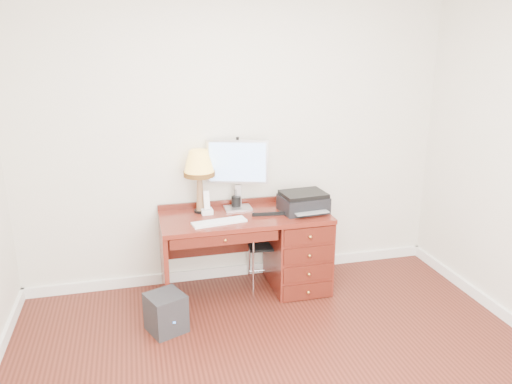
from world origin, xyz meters
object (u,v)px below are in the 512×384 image
object	(u,v)px
monitor	(237,166)
phone	(207,207)
leg_lamp	(199,167)
desk	(279,246)
printer	(303,202)
chair	(269,240)
equipment_box	(166,313)

from	to	relation	value
monitor	phone	bearing A→B (deg)	-144.05
leg_lamp	desk	bearing A→B (deg)	-13.46
printer	desk	bearing A→B (deg)	166.33
monitor	chair	world-z (taller)	monitor
desk	chair	bearing A→B (deg)	156.38
desk	leg_lamp	distance (m)	1.04
desk	phone	world-z (taller)	phone
chair	equipment_box	bearing A→B (deg)	-144.95
desk	phone	distance (m)	0.77
desk	leg_lamp	xyz separation A→B (m)	(-0.69, 0.17, 0.76)
phone	desk	bearing A→B (deg)	-11.66
chair	phone	bearing A→B (deg)	179.56
monitor	phone	distance (m)	0.46
phone	equipment_box	size ratio (longest dim) A/B	0.67
monitor	phone	size ratio (longest dim) A/B	3.01
desk	printer	distance (m)	0.48
desk	monitor	size ratio (longest dim) A/B	2.34
desk	chair	world-z (taller)	chair
leg_lamp	printer	bearing A→B (deg)	-12.32
phone	chair	distance (m)	0.66
monitor	equipment_box	size ratio (longest dim) A/B	2.02
printer	equipment_box	bearing A→B (deg)	-165.35
desk	equipment_box	bearing A→B (deg)	-155.27
printer	chair	xyz separation A→B (m)	(-0.30, 0.07, -0.37)
printer	monitor	bearing A→B (deg)	152.20
printer	equipment_box	world-z (taller)	printer
monitor	leg_lamp	bearing A→B (deg)	-155.53
chair	equipment_box	size ratio (longest dim) A/B	2.46
desk	equipment_box	world-z (taller)	desk
desk	printer	size ratio (longest dim) A/B	3.48
printer	phone	world-z (taller)	phone
printer	phone	distance (m)	0.87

